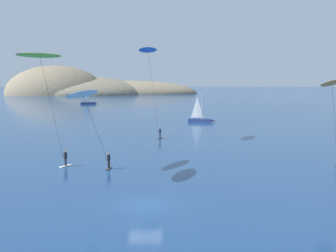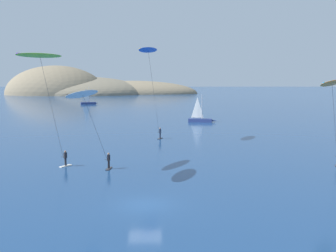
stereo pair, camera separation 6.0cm
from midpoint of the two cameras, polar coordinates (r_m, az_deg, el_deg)
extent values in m
plane|color=navy|center=(32.24, -3.14, -10.61)|extent=(600.00, 600.00, 0.00)
ellipsoid|color=#84755B|center=(211.76, -14.98, 4.16)|extent=(48.69, 35.51, 27.87)
ellipsoid|color=#84755B|center=(212.61, -4.90, 4.38)|extent=(65.48, 24.08, 13.04)
ellipsoid|color=#7A705B|center=(216.48, -11.74, 4.31)|extent=(67.55, 50.88, 17.06)
cube|color=navy|center=(86.50, 4.33, 0.77)|extent=(4.97, 2.17, 0.70)
cone|color=navy|center=(86.36, 5.92, 0.74)|extent=(2.24, 1.01, 0.67)
cylinder|color=#B2B2B7|center=(86.22, 4.55, 2.65)|extent=(0.12, 0.12, 5.00)
pyramid|color=white|center=(86.30, 3.95, 2.54)|extent=(1.79, 0.38, 4.25)
cylinder|color=#A5A5AD|center=(86.49, 3.94, 1.17)|extent=(1.79, 0.38, 0.08)
cube|color=navy|center=(139.50, -10.82, 3.04)|extent=(5.00, 2.77, 0.70)
cone|color=navy|center=(139.84, -9.84, 3.08)|extent=(2.26, 1.28, 0.67)
cylinder|color=#B2B2B7|center=(139.38, -10.72, 4.22)|extent=(0.12, 0.12, 5.00)
pyramid|color=white|center=(139.27, -11.09, 4.13)|extent=(1.74, 0.62, 4.25)
cylinder|color=#A5A5AD|center=(139.39, -11.07, 3.28)|extent=(1.74, 0.62, 0.08)
cube|color=silver|center=(46.39, -13.73, -5.27)|extent=(1.17, 1.47, 0.08)
cylinder|color=black|center=(46.30, -13.75, -4.74)|extent=(0.22, 0.22, 0.80)
cube|color=black|center=(46.17, -13.77, -3.89)|extent=(0.34, 0.39, 0.60)
sphere|color=#9E7051|center=(46.09, -13.79, -3.38)|extent=(0.22, 0.22, 0.22)
cylinder|color=black|center=(45.93, -14.05, -4.11)|extent=(0.50, 0.30, 0.04)
ellipsoid|color=#8CD12D|center=(43.06, -17.00, 9.13)|extent=(3.95, 5.91, 0.56)
cylinder|color=#722DD1|center=(43.06, -17.00, 9.20)|extent=(2.86, 5.13, 0.16)
cylinder|color=#333338|center=(44.19, -15.47, 2.23)|extent=(1.38, 2.53, 10.42)
cube|color=#2D2D33|center=(44.26, -8.05, -5.73)|extent=(0.54, 1.53, 0.08)
cylinder|color=black|center=(44.16, -8.06, -5.18)|extent=(0.22, 0.22, 0.80)
cube|color=black|center=(44.02, -8.08, -4.29)|extent=(0.29, 0.38, 0.60)
sphere|color=#9E7051|center=(43.94, -8.09, -3.75)|extent=(0.22, 0.22, 0.22)
cylinder|color=black|center=(43.73, -8.26, -4.52)|extent=(0.54, 0.20, 0.04)
ellipsoid|color=white|center=(38.45, -11.50, 4.26)|extent=(2.95, 5.85, 0.90)
cylinder|color=black|center=(38.44, -11.50, 4.34)|extent=(1.74, 5.23, 0.16)
cylinder|color=#333338|center=(40.96, -9.78, -0.48)|extent=(1.48, 4.76, 6.86)
ellipsoid|color=orange|center=(45.13, 21.31, 5.44)|extent=(4.60, 5.10, 0.89)
cylinder|color=#0F7FE5|center=(45.12, 21.31, 5.51)|extent=(3.40, 4.04, 0.16)
cylinder|color=#333338|center=(46.68, 21.60, 0.58)|extent=(1.79, 2.14, 7.74)
cube|color=#2D2D33|center=(64.07, -1.12, -1.70)|extent=(0.86, 1.55, 0.08)
cylinder|color=#192338|center=(64.01, -1.12, -1.31)|extent=(0.22, 0.22, 0.80)
cube|color=#192338|center=(63.91, -1.12, -0.69)|extent=(0.33, 0.39, 0.60)
sphere|color=#9E7051|center=(63.85, -1.13, -0.31)|extent=(0.22, 0.22, 0.22)
cylinder|color=black|center=(63.62, -1.26, -0.83)|extent=(0.51, 0.28, 0.04)
ellipsoid|color=blue|center=(60.08, -2.75, 10.25)|extent=(3.37, 5.14, 0.85)
cylinder|color=gold|center=(60.08, -2.75, 10.30)|extent=(2.26, 4.42, 0.16)
cylinder|color=#333338|center=(61.55, -1.98, 4.50)|extent=(1.52, 3.09, 11.99)
camera|label=1|loc=(0.03, -90.04, 0.00)|focal=45.00mm
camera|label=2|loc=(0.03, 89.96, 0.00)|focal=45.00mm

